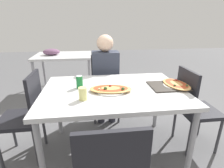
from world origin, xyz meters
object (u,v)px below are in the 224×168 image
object	(u,v)px
chair_side_right	(193,105)
person_seated	(105,72)
chair_far_seated	(105,83)
soda_can	(79,82)
chair_side_left	(26,113)
pizza_main	(111,89)
pizza_second	(176,84)
dining_table	(114,95)
drink_glass	(83,94)

from	to	relation	value
chair_side_right	person_seated	bearing A→B (deg)	-128.22
chair_far_seated	soda_can	bearing A→B (deg)	66.62
chair_side_left	pizza_main	bearing A→B (deg)	-96.78
person_seated	soda_can	world-z (taller)	person_seated
person_seated	chair_far_seated	bearing A→B (deg)	-90.00
chair_far_seated	pizza_second	distance (m)	1.08
soda_can	dining_table	bearing A→B (deg)	-13.88
chair_far_seated	soda_can	xyz separation A→B (m)	(-0.32, -0.73, 0.30)
chair_side_left	person_seated	distance (m)	1.10
chair_side_left	soda_can	world-z (taller)	chair_side_left
dining_table	soda_can	bearing A→B (deg)	166.12
pizza_main	pizza_second	size ratio (longest dim) A/B	1.10
person_seated	pizza_second	distance (m)	0.97
pizza_main	drink_glass	world-z (taller)	drink_glass
chair_far_seated	person_seated	world-z (taller)	person_seated
dining_table	person_seated	distance (m)	0.70
chair_side_left	chair_side_right	world-z (taller)	same
person_seated	chair_side_left	bearing A→B (deg)	36.75
dining_table	chair_side_left	world-z (taller)	chair_side_left
chair_far_seated	chair_side_right	world-z (taller)	same
dining_table	pizza_second	world-z (taller)	pizza_second
dining_table	chair_far_seated	bearing A→B (deg)	91.17
drink_glass	dining_table	bearing A→B (deg)	35.51
dining_table	chair_far_seated	world-z (taller)	chair_far_seated
pizza_second	chair_side_left	bearing A→B (deg)	178.19
chair_side_left	drink_glass	xyz separation A→B (m)	(0.59, -0.26, 0.29)
pizza_main	soda_can	bearing A→B (deg)	156.38
person_seated	pizza_main	size ratio (longest dim) A/B	2.83
chair_side_left	chair_far_seated	bearing A→B (deg)	-48.60
chair_far_seated	chair_side_left	xyz separation A→B (m)	(-0.87, -0.76, 0.00)
chair_far_seated	pizza_second	world-z (taller)	chair_far_seated
chair_far_seated	pizza_main	distance (m)	0.90
pizza_second	dining_table	bearing A→B (deg)	-179.64
person_seated	drink_glass	world-z (taller)	person_seated
chair_far_seated	pizza_second	bearing A→B (deg)	129.54
drink_glass	chair_side_left	bearing A→B (deg)	156.09
dining_table	person_seated	bearing A→B (deg)	91.37
pizza_main	drink_glass	xyz separation A→B (m)	(-0.26, -0.16, 0.04)
dining_table	drink_glass	size ratio (longest dim) A/B	12.46
dining_table	pizza_second	xyz separation A→B (m)	(0.65, 0.00, 0.08)
chair_far_seated	chair_side_right	size ratio (longest dim) A/B	1.00
soda_can	drink_glass	bearing A→B (deg)	-81.98
pizza_main	chair_far_seated	bearing A→B (deg)	88.78
chair_side_left	drink_glass	world-z (taller)	chair_side_left
dining_table	person_seated	xyz separation A→B (m)	(-0.02, 0.70, 0.04)
person_seated	drink_glass	xyz separation A→B (m)	(-0.28, -0.91, 0.08)
chair_side_left	pizza_second	bearing A→B (deg)	-91.81
chair_side_left	pizza_second	distance (m)	1.56
chair_side_right	drink_glass	size ratio (longest dim) A/B	8.29
drink_glass	pizza_second	distance (m)	0.97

